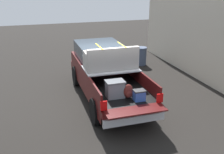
{
  "coord_description": "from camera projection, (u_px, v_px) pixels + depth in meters",
  "views": [
    {
      "loc": [
        -9.17,
        2.68,
        4.38
      ],
      "look_at": [
        -0.6,
        0.0,
        1.1
      ],
      "focal_mm": 42.62,
      "sensor_mm": 36.0,
      "label": 1
    }
  ],
  "objects": [
    {
      "name": "building_facade",
      "position": [
        203.0,
        35.0,
        12.0
      ],
      "size": [
        10.81,
        0.36,
        4.12
      ],
      "primitive_type": "cube",
      "color": "beige",
      "rests_on": "ground_plane"
    },
    {
      "name": "pickup_truck",
      "position": [
        104.0,
        71.0,
        10.48
      ],
      "size": [
        6.05,
        2.06,
        2.23
      ],
      "color": "#470F0F",
      "rests_on": "ground_plane"
    },
    {
      "name": "ground_plane",
      "position": [
        107.0,
        98.0,
        10.47
      ],
      "size": [
        40.0,
        40.0,
        0.0
      ],
      "primitive_type": "plane",
      "color": "black"
    },
    {
      "name": "trash_can",
      "position": [
        141.0,
        56.0,
        14.45
      ],
      "size": [
        0.6,
        0.6,
        0.98
      ],
      "color": "#3F4C66",
      "rests_on": "ground_plane"
    }
  ]
}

